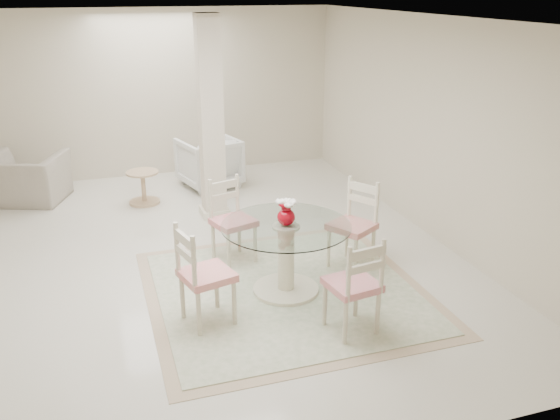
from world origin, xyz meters
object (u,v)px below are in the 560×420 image
object	(u,v)px
column	(211,120)
armchair_white	(209,162)
red_vase	(287,212)
dining_chair_south	(357,280)
dining_table	(286,258)
dining_chair_west	(199,269)
dining_chair_east	(356,218)
dining_chair_north	(230,214)
side_table	(144,189)
recliner_taupe	(25,179)

from	to	relation	value
column	armchair_white	xyz separation A→B (m)	(0.20, 1.28, -0.96)
red_vase	dining_chair_south	size ratio (longest dim) A/B	0.26
column	dining_chair_south	bearing A→B (deg)	-80.07
dining_table	dining_chair_west	xyz separation A→B (m)	(-0.96, -0.35, 0.20)
column	red_vase	world-z (taller)	column
dining_chair_east	dining_chair_north	distance (m)	1.43
dining_table	dining_chair_east	size ratio (longest dim) A/B	1.19
dining_table	dining_chair_north	bearing A→B (deg)	110.48
red_vase	dining_chair_south	distance (m)	1.07
dining_chair_west	armchair_white	bearing A→B (deg)	-27.34
dining_chair_east	dining_chair_south	size ratio (longest dim) A/B	1.03
dining_chair_west	dining_chair_south	bearing A→B (deg)	-129.50
dining_chair_north	side_table	bearing A→B (deg)	92.04
dining_chair_south	side_table	xyz separation A→B (m)	(-1.48, 4.16, -0.34)
dining_chair_south	recliner_taupe	xyz separation A→B (m)	(-3.13, 4.77, -0.21)
column	side_table	distance (m)	1.63
dining_chair_west	side_table	world-z (taller)	dining_chair_west
column	dining_chair_east	world-z (taller)	column
dining_table	column	bearing A→B (deg)	95.77
column	dining_chair_east	distance (m)	2.50
column	side_table	world-z (taller)	column
red_vase	recliner_taupe	size ratio (longest dim) A/B	0.25
dining_chair_west	armchair_white	world-z (taller)	dining_chair_west
dining_chair_north	column	bearing A→B (deg)	68.64
side_table	recliner_taupe	bearing A→B (deg)	159.79
red_vase	dining_chair_west	distance (m)	1.07
recliner_taupe	side_table	world-z (taller)	recliner_taupe
dining_chair_south	recliner_taupe	bearing A→B (deg)	-66.07
dining_chair_west	dining_chair_south	size ratio (longest dim) A/B	1.04
dining_table	dining_chair_south	bearing A→B (deg)	-70.04
dining_chair_west	dining_chair_south	distance (m)	1.44
column	dining_table	xyz separation A→B (m)	(0.25, -2.43, -0.96)
dining_chair_north	armchair_white	size ratio (longest dim) A/B	1.25
column	dining_chair_south	world-z (taller)	column
red_vase	column	bearing A→B (deg)	95.84
dining_chair_south	armchair_white	world-z (taller)	dining_chair_south
dining_chair_north	red_vase	bearing A→B (deg)	-86.43
column	dining_chair_east	xyz separation A→B (m)	(1.19, -2.06, -0.77)
dining_chair_north	dining_chair_east	bearing A→B (deg)	-41.04
dining_chair_east	recliner_taupe	xyz separation A→B (m)	(-3.73, 3.44, -0.22)
dining_chair_west	side_table	bearing A→B (deg)	-11.90
red_vase	armchair_white	xyz separation A→B (m)	(-0.05, 3.71, -0.51)
dining_table	recliner_taupe	world-z (taller)	dining_table
side_table	red_vase	bearing A→B (deg)	-70.45
red_vase	side_table	xyz separation A→B (m)	(-1.14, 3.21, -0.68)
dining_table	dining_chair_north	distance (m)	1.04
dining_chair_north	dining_chair_south	world-z (taller)	dining_chair_north
dining_chair_east	side_table	size ratio (longest dim) A/B	2.27
column	dining_chair_west	distance (m)	2.97
dining_chair_south	recliner_taupe	distance (m)	5.71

